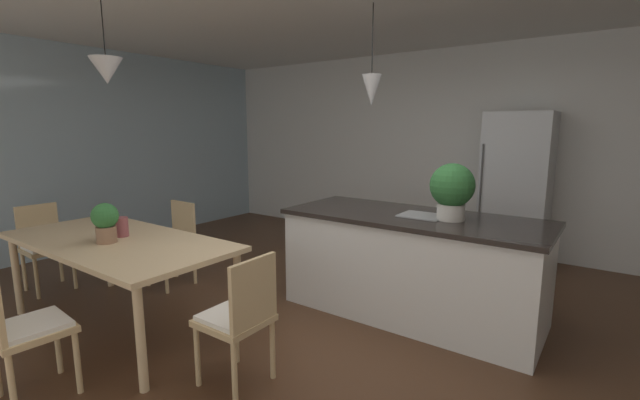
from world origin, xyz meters
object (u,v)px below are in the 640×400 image
dining_table (117,246)px  chair_far_left (174,240)px  chair_kitchen_end (240,316)px  vase_on_dining_table (122,227)px  kitchen_island (411,264)px  potted_plant_on_island (452,189)px  chair_near_right (22,326)px  chair_window_end (45,244)px  refrigerator (516,190)px  potted_plant_on_table (105,221)px

dining_table → chair_far_left: chair_far_left is taller
chair_kitchen_end → vase_on_dining_table: bearing=177.1°
kitchen_island → vase_on_dining_table: vase_on_dining_table is taller
potted_plant_on_island → vase_on_dining_table: 2.74m
potted_plant_on_island → chair_near_right: bearing=-124.6°
chair_far_left → chair_window_end: (-0.95, -0.86, 0.00)m
chair_near_right → refrigerator: refrigerator is taller
chair_window_end → potted_plant_on_table: 1.54m
chair_near_right → potted_plant_on_table: size_ratio=2.75×
chair_far_left → refrigerator: refrigerator is taller
chair_window_end → refrigerator: 5.25m
chair_near_right → potted_plant_on_table: (-0.42, 0.76, 0.45)m
kitchen_island → potted_plant_on_island: 0.77m
refrigerator → potted_plant_on_table: 4.40m
chair_window_end → chair_kitchen_end: bearing=-0.0°
chair_far_left → chair_kitchen_end: (1.89, -0.86, 0.00)m
dining_table → chair_window_end: size_ratio=2.41×
chair_kitchen_end → potted_plant_on_table: (-1.37, -0.10, 0.45)m
kitchen_island → chair_kitchen_end: bearing=-105.2°
potted_plant_on_table → vase_on_dining_table: (-0.09, 0.17, -0.10)m
chair_near_right → vase_on_dining_table: vase_on_dining_table is taller
chair_far_left → dining_table: bearing=-61.4°
dining_table → chair_far_left: size_ratio=2.41×
chair_window_end → potted_plant_on_island: bearing=24.4°
chair_far_left → chair_near_right: same height
chair_near_right → vase_on_dining_table: bearing=118.5°
chair_near_right → potted_plant_on_island: bearing=55.4°
refrigerator → vase_on_dining_table: bearing=-122.9°
dining_table → chair_far_left: bearing=118.6°
chair_far_left → kitchen_island: 2.46m
chair_window_end → potted_plant_on_table: potted_plant_on_table is taller
chair_near_right → vase_on_dining_table: size_ratio=5.41×
chair_far_left → chair_kitchen_end: 2.07m
dining_table → chair_near_right: (0.47, -0.86, -0.22)m
chair_far_left → kitchen_island: size_ratio=0.39×
chair_far_left → vase_on_dining_table: 0.97m
chair_kitchen_end → chair_near_right: (-0.95, -0.86, 0.00)m
potted_plant_on_table → chair_far_left: bearing=118.2°
kitchen_island → vase_on_dining_table: 2.49m
dining_table → chair_kitchen_end: (1.42, 0.00, -0.22)m
dining_table → vase_on_dining_table: 0.16m
dining_table → chair_window_end: bearing=179.9°
dining_table → chair_window_end: (-1.42, 0.00, -0.22)m
chair_kitchen_end → chair_window_end: size_ratio=1.00×
chair_far_left → refrigerator: bearing=45.6°
kitchen_island → vase_on_dining_table: bearing=-140.6°
potted_plant_on_island → potted_plant_on_table: bearing=-141.0°
dining_table → chair_kitchen_end: chair_kitchen_end is taller
dining_table → refrigerator: size_ratio=1.15×
potted_plant_on_table → kitchen_island: bearing=43.7°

